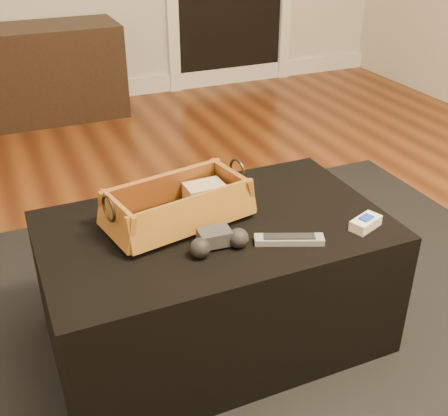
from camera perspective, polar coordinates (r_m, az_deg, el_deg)
name	(u,v)px	position (r m, az deg, el deg)	size (l,w,h in m)	color
floor	(205,374)	(1.78, -1.94, -16.50)	(5.00, 5.50, 0.01)	brown
baseboard	(58,96)	(4.10, -16.55, 10.83)	(5.00, 0.04, 0.12)	white
media_cabinet	(2,77)	(3.80, -21.65, 12.23)	(1.47, 0.45, 0.58)	black
area_rug	(222,346)	(1.85, -0.20, -13.84)	(2.60, 2.00, 0.01)	black
ottoman	(215,283)	(1.74, -0.87, -7.61)	(1.00, 0.60, 0.42)	black
tv_remote	(175,218)	(1.61, -5.02, -1.05)	(0.22, 0.05, 0.02)	black
cloth_bundle	(204,194)	(1.70, -1.99, 1.47)	(0.12, 0.08, 0.06)	tan
wicker_basket	(178,207)	(1.62, -4.69, 0.10)	(0.45, 0.30, 0.15)	#A46225
game_controller	(218,241)	(1.50, -0.66, -3.33)	(0.17, 0.10, 0.06)	#2E2E31
silver_remote	(289,239)	(1.55, 6.63, -3.18)	(0.19, 0.11, 0.02)	#919398
cream_gadget	(366,223)	(1.65, 14.18, -1.47)	(0.11, 0.08, 0.04)	silver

